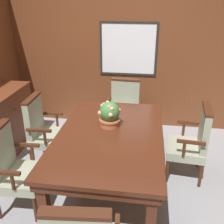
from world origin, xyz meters
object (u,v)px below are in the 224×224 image
chair_left_near (13,167)px  sideboard_cabinet (1,123)px  dining_table (110,140)px  potted_plant (110,115)px  chair_right_far (193,141)px  chair_head_far (124,108)px  chair_left_far (43,129)px

chair_left_near → sideboard_cabinet: chair_left_near is taller
dining_table → sideboard_cabinet: 1.84m
chair_left_near → dining_table: bearing=-68.1°
dining_table → potted_plant: bearing=100.5°
chair_left_near → chair_right_far: (1.97, 0.84, 0.00)m
chair_head_far → potted_plant: (-0.06, -1.11, 0.39)m
chair_head_far → sideboard_cabinet: chair_head_far is taller
chair_left_near → sideboard_cabinet: 1.29m
dining_table → potted_plant: (-0.04, 0.19, 0.24)m
chair_left_far → chair_right_far: 1.98m
dining_table → potted_plant: size_ratio=6.10×
chair_left_far → potted_plant: size_ratio=3.18×
dining_table → chair_head_far: (0.03, 1.30, -0.15)m
dining_table → chair_left_near: chair_left_near is taller
dining_table → chair_right_far: size_ratio=1.92×
dining_table → sideboard_cabinet: bearing=160.9°
chair_right_far → potted_plant: size_ratio=3.18×
chair_left_far → sideboard_cabinet: 0.76m
sideboard_cabinet → dining_table: bearing=-19.1°
chair_left_far → chair_right_far: (1.98, -0.02, 0.00)m
dining_table → chair_left_far: size_ratio=1.92×
chair_head_far → chair_right_far: 1.32m
chair_head_far → chair_right_far: size_ratio=1.00×
chair_head_far → chair_left_near: 2.02m
chair_head_far → potted_plant: bearing=-89.5°
potted_plant → sideboard_cabinet: size_ratio=0.27×
chair_head_far → sideboard_cabinet: (-1.76, -0.70, -0.04)m
chair_left_far → sideboard_cabinet: size_ratio=0.85×
chair_left_far → chair_right_far: same height
dining_table → chair_right_far: 1.08m
dining_table → chair_left_near: (-0.98, -0.45, -0.15)m
chair_left_far → sideboard_cabinet: bearing=74.5°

